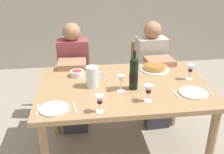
{
  "coord_description": "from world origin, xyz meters",
  "views": [
    {
      "loc": [
        -0.37,
        -2.01,
        1.75
      ],
      "look_at": [
        -0.1,
        0.06,
        0.82
      ],
      "focal_mm": 41.03,
      "sensor_mm": 36.0,
      "label": 1
    }
  ],
  "objects_px": {
    "water_pitcher": "(92,78)",
    "dinner_plate_right_setting": "(54,109)",
    "wine_glass_centre": "(191,69)",
    "chair_right": "(147,72)",
    "dinner_plate_left_setting": "(193,93)",
    "baked_tart": "(155,67)",
    "salad_bowl": "(77,73)",
    "wine_bottle": "(134,73)",
    "chair_left": "(75,75)",
    "wine_glass_right_diner": "(100,100)",
    "dining_table": "(124,94)",
    "diner_left": "(74,73)",
    "wine_glass_spare": "(149,90)",
    "diner_right": "(153,70)",
    "wine_glass_left_diner": "(121,80)"
  },
  "relations": [
    {
      "from": "water_pitcher",
      "to": "dinner_plate_right_setting",
      "type": "relative_size",
      "value": 0.84
    },
    {
      "from": "wine_glass_centre",
      "to": "dinner_plate_right_setting",
      "type": "xyz_separation_m",
      "value": [
        -1.21,
        -0.38,
        -0.1
      ]
    },
    {
      "from": "chair_right",
      "to": "dinner_plate_left_setting",
      "type": "bearing_deg",
      "value": 91.59
    },
    {
      "from": "baked_tart",
      "to": "salad_bowl",
      "type": "relative_size",
      "value": 2.29
    },
    {
      "from": "wine_bottle",
      "to": "chair_left",
      "type": "bearing_deg",
      "value": 117.86
    },
    {
      "from": "wine_glass_right_diner",
      "to": "baked_tart",
      "type": "bearing_deg",
      "value": 49.55
    },
    {
      "from": "chair_left",
      "to": "chair_right",
      "type": "distance_m",
      "value": 0.89
    },
    {
      "from": "dining_table",
      "to": "chair_left",
      "type": "bearing_deg",
      "value": 116.5
    },
    {
      "from": "wine_glass_right_diner",
      "to": "diner_left",
      "type": "height_order",
      "value": "diner_left"
    },
    {
      "from": "wine_glass_centre",
      "to": "wine_glass_spare",
      "type": "height_order",
      "value": "wine_glass_centre"
    },
    {
      "from": "salad_bowl",
      "to": "dinner_plate_left_setting",
      "type": "relative_size",
      "value": 0.54
    },
    {
      "from": "dining_table",
      "to": "wine_glass_spare",
      "type": "bearing_deg",
      "value": -65.85
    },
    {
      "from": "chair_left",
      "to": "diner_right",
      "type": "xyz_separation_m",
      "value": [
        0.9,
        -0.27,
        0.12
      ]
    },
    {
      "from": "wine_glass_left_diner",
      "to": "chair_right",
      "type": "height_order",
      "value": "wine_glass_left_diner"
    },
    {
      "from": "dinner_plate_left_setting",
      "to": "chair_left",
      "type": "relative_size",
      "value": 0.27
    },
    {
      "from": "dinner_plate_left_setting",
      "to": "wine_glass_spare",
      "type": "bearing_deg",
      "value": -169.12
    },
    {
      "from": "dining_table",
      "to": "water_pitcher",
      "type": "relative_size",
      "value": 8.15
    },
    {
      "from": "baked_tart",
      "to": "chair_left",
      "type": "relative_size",
      "value": 0.34
    },
    {
      "from": "wine_glass_right_diner",
      "to": "chair_left",
      "type": "height_order",
      "value": "wine_glass_right_diner"
    },
    {
      "from": "diner_right",
      "to": "water_pitcher",
      "type": "bearing_deg",
      "value": 36.35
    },
    {
      "from": "wine_glass_left_diner",
      "to": "wine_glass_right_diner",
      "type": "distance_m",
      "value": 0.37
    },
    {
      "from": "wine_glass_left_diner",
      "to": "chair_left",
      "type": "bearing_deg",
      "value": 111.84
    },
    {
      "from": "chair_left",
      "to": "wine_glass_right_diner",
      "type": "bearing_deg",
      "value": 100.53
    },
    {
      "from": "baked_tart",
      "to": "wine_glass_centre",
      "type": "height_order",
      "value": "wine_glass_centre"
    },
    {
      "from": "dinner_plate_right_setting",
      "to": "chair_left",
      "type": "relative_size",
      "value": 0.25
    },
    {
      "from": "chair_left",
      "to": "diner_left",
      "type": "relative_size",
      "value": 0.75
    },
    {
      "from": "wine_bottle",
      "to": "wine_glass_centre",
      "type": "distance_m",
      "value": 0.57
    },
    {
      "from": "chair_left",
      "to": "wine_glass_centre",
      "type": "bearing_deg",
      "value": 143.4
    },
    {
      "from": "wine_glass_spare",
      "to": "diner_left",
      "type": "xyz_separation_m",
      "value": [
        -0.59,
        0.97,
        -0.24
      ]
    },
    {
      "from": "wine_glass_spare",
      "to": "chair_right",
      "type": "height_order",
      "value": "wine_glass_spare"
    },
    {
      "from": "water_pitcher",
      "to": "diner_left",
      "type": "relative_size",
      "value": 0.16
    },
    {
      "from": "water_pitcher",
      "to": "wine_glass_centre",
      "type": "distance_m",
      "value": 0.9
    },
    {
      "from": "wine_glass_left_diner",
      "to": "wine_glass_right_diner",
      "type": "height_order",
      "value": "wine_glass_left_diner"
    },
    {
      "from": "dinner_plate_right_setting",
      "to": "wine_glass_spare",
      "type": "bearing_deg",
      "value": 2.49
    },
    {
      "from": "dining_table",
      "to": "wine_bottle",
      "type": "distance_m",
      "value": 0.26
    },
    {
      "from": "diner_left",
      "to": "diner_right",
      "type": "distance_m",
      "value": 0.91
    },
    {
      "from": "wine_glass_centre",
      "to": "diner_right",
      "type": "relative_size",
      "value": 0.13
    },
    {
      "from": "wine_glass_centre",
      "to": "wine_glass_spare",
      "type": "xyz_separation_m",
      "value": [
        -0.49,
        -0.35,
        -0.0
      ]
    },
    {
      "from": "salad_bowl",
      "to": "chair_left",
      "type": "xyz_separation_m",
      "value": [
        -0.04,
        0.64,
        -0.3
      ]
    },
    {
      "from": "wine_bottle",
      "to": "salad_bowl",
      "type": "xyz_separation_m",
      "value": [
        -0.48,
        0.33,
        -0.11
      ]
    },
    {
      "from": "wine_glass_spare",
      "to": "chair_right",
      "type": "xyz_separation_m",
      "value": [
        0.31,
        1.17,
        -0.36
      ]
    },
    {
      "from": "wine_glass_left_diner",
      "to": "chair_left",
      "type": "distance_m",
      "value": 1.14
    },
    {
      "from": "wine_glass_spare",
      "to": "diner_right",
      "type": "xyz_separation_m",
      "value": [
        0.32,
        0.93,
        -0.24
      ]
    },
    {
      "from": "water_pitcher",
      "to": "dinner_plate_right_setting",
      "type": "bearing_deg",
      "value": -131.25
    },
    {
      "from": "baked_tart",
      "to": "wine_glass_left_diner",
      "type": "height_order",
      "value": "wine_glass_left_diner"
    },
    {
      "from": "salad_bowl",
      "to": "wine_glass_centre",
      "type": "bearing_deg",
      "value": -11.5
    },
    {
      "from": "dining_table",
      "to": "wine_bottle",
      "type": "xyz_separation_m",
      "value": [
        0.07,
        -0.08,
        0.24
      ]
    },
    {
      "from": "wine_glass_spare",
      "to": "diner_right",
      "type": "bearing_deg",
      "value": 71.14
    },
    {
      "from": "wine_bottle",
      "to": "chair_left",
      "type": "relative_size",
      "value": 0.39
    },
    {
      "from": "baked_tart",
      "to": "dinner_plate_right_setting",
      "type": "xyz_separation_m",
      "value": [
        -0.95,
        -0.65,
        -0.02
      ]
    }
  ]
}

